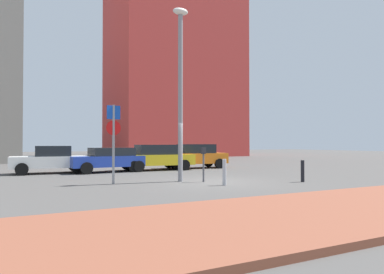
{
  "coord_description": "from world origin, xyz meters",
  "views": [
    {
      "loc": [
        -7.52,
        -12.94,
        1.64
      ],
      "look_at": [
        0.58,
        2.94,
        1.96
      ],
      "focal_mm": 32.86,
      "sensor_mm": 36.0,
      "label": 1
    }
  ],
  "objects_px": {
    "parked_car_blue": "(110,159)",
    "traffic_bollard_near": "(224,172)",
    "parked_car_orange": "(195,156)",
    "street_lamp": "(180,80)",
    "traffic_bollard_mid": "(303,171)",
    "parked_car_white": "(51,159)",
    "parked_car_yellow": "(156,157)",
    "parking_sign_post": "(114,134)",
    "parking_meter": "(203,160)"
  },
  "relations": [
    {
      "from": "parked_car_blue",
      "to": "parked_car_yellow",
      "type": "bearing_deg",
      "value": 2.45
    },
    {
      "from": "parked_car_yellow",
      "to": "traffic_bollard_mid",
      "type": "relative_size",
      "value": 5.08
    },
    {
      "from": "parked_car_yellow",
      "to": "traffic_bollard_mid",
      "type": "xyz_separation_m",
      "value": [
        3.2,
        -8.94,
        -0.34
      ]
    },
    {
      "from": "parked_car_blue",
      "to": "street_lamp",
      "type": "bearing_deg",
      "value": -76.71
    },
    {
      "from": "parked_car_white",
      "to": "parked_car_orange",
      "type": "xyz_separation_m",
      "value": [
        8.8,
        -0.1,
        0.05
      ]
    },
    {
      "from": "parked_car_yellow",
      "to": "parked_car_orange",
      "type": "xyz_separation_m",
      "value": [
        2.87,
        0.37,
        0.01
      ]
    },
    {
      "from": "parking_sign_post",
      "to": "street_lamp",
      "type": "bearing_deg",
      "value": -7.96
    },
    {
      "from": "parked_car_orange",
      "to": "traffic_bollard_near",
      "type": "relative_size",
      "value": 4.26
    },
    {
      "from": "traffic_bollard_mid",
      "to": "parked_car_blue",
      "type": "bearing_deg",
      "value": 124.41
    },
    {
      "from": "parked_car_blue",
      "to": "traffic_bollard_mid",
      "type": "relative_size",
      "value": 4.83
    },
    {
      "from": "parked_car_orange",
      "to": "parking_sign_post",
      "type": "xyz_separation_m",
      "value": [
        -7.02,
        -6.42,
        1.2
      ]
    },
    {
      "from": "parked_car_white",
      "to": "street_lamp",
      "type": "xyz_separation_m",
      "value": [
        4.57,
        -6.9,
        3.61
      ]
    },
    {
      "from": "parked_car_white",
      "to": "parked_car_orange",
      "type": "distance_m",
      "value": 8.8
    },
    {
      "from": "traffic_bollard_mid",
      "to": "parked_car_orange",
      "type": "bearing_deg",
      "value": 92.01
    },
    {
      "from": "parked_car_orange",
      "to": "traffic_bollard_near",
      "type": "height_order",
      "value": "parked_car_orange"
    },
    {
      "from": "parked_car_yellow",
      "to": "parked_car_orange",
      "type": "relative_size",
      "value": 1.07
    },
    {
      "from": "parked_car_orange",
      "to": "traffic_bollard_mid",
      "type": "bearing_deg",
      "value": -87.99
    },
    {
      "from": "parked_car_yellow",
      "to": "parking_meter",
      "type": "bearing_deg",
      "value": -94.48
    },
    {
      "from": "parked_car_orange",
      "to": "street_lamp",
      "type": "distance_m",
      "value": 8.77
    },
    {
      "from": "parking_meter",
      "to": "traffic_bollard_mid",
      "type": "xyz_separation_m",
      "value": [
        3.75,
        -1.9,
        -0.49
      ]
    },
    {
      "from": "parked_car_yellow",
      "to": "street_lamp",
      "type": "distance_m",
      "value": 7.49
    },
    {
      "from": "parked_car_white",
      "to": "traffic_bollard_mid",
      "type": "distance_m",
      "value": 13.11
    },
    {
      "from": "parked_car_yellow",
      "to": "street_lamp",
      "type": "xyz_separation_m",
      "value": [
        -1.35,
        -6.44,
        3.57
      ]
    },
    {
      "from": "street_lamp",
      "to": "traffic_bollard_mid",
      "type": "relative_size",
      "value": 8.14
    },
    {
      "from": "parked_car_yellow",
      "to": "traffic_bollard_mid",
      "type": "height_order",
      "value": "parked_car_yellow"
    },
    {
      "from": "parked_car_white",
      "to": "parked_car_blue",
      "type": "xyz_separation_m",
      "value": [
        3.08,
        -0.59,
        -0.02
      ]
    },
    {
      "from": "parked_car_white",
      "to": "traffic_bollard_near",
      "type": "xyz_separation_m",
      "value": [
        5.52,
        -8.93,
        -0.25
      ]
    },
    {
      "from": "street_lamp",
      "to": "traffic_bollard_near",
      "type": "xyz_separation_m",
      "value": [
        0.95,
        -2.02,
        -3.86
      ]
    },
    {
      "from": "parked_car_blue",
      "to": "traffic_bollard_mid",
      "type": "height_order",
      "value": "parked_car_blue"
    },
    {
      "from": "parking_sign_post",
      "to": "traffic_bollard_near",
      "type": "distance_m",
      "value": 4.7
    },
    {
      "from": "parked_car_yellow",
      "to": "traffic_bollard_near",
      "type": "bearing_deg",
      "value": -92.75
    },
    {
      "from": "parked_car_yellow",
      "to": "traffic_bollard_near",
      "type": "xyz_separation_m",
      "value": [
        -0.41,
        -8.47,
        -0.29
      ]
    },
    {
      "from": "parked_car_orange",
      "to": "traffic_bollard_mid",
      "type": "relative_size",
      "value": 4.75
    },
    {
      "from": "street_lamp",
      "to": "traffic_bollard_near",
      "type": "height_order",
      "value": "street_lamp"
    },
    {
      "from": "parked_car_blue",
      "to": "traffic_bollard_mid",
      "type": "distance_m",
      "value": 10.7
    },
    {
      "from": "parking_meter",
      "to": "traffic_bollard_mid",
      "type": "height_order",
      "value": "parking_meter"
    },
    {
      "from": "parked_car_yellow",
      "to": "parking_meter",
      "type": "height_order",
      "value": "parked_car_yellow"
    },
    {
      "from": "parking_meter",
      "to": "parking_sign_post",
      "type": "bearing_deg",
      "value": 164.53
    },
    {
      "from": "parked_car_orange",
      "to": "traffic_bollard_mid",
      "type": "distance_m",
      "value": 9.33
    },
    {
      "from": "parked_car_blue",
      "to": "traffic_bollard_near",
      "type": "bearing_deg",
      "value": -73.71
    },
    {
      "from": "parked_car_white",
      "to": "parking_sign_post",
      "type": "distance_m",
      "value": 6.87
    },
    {
      "from": "parked_car_blue",
      "to": "traffic_bollard_mid",
      "type": "xyz_separation_m",
      "value": [
        6.04,
        -8.82,
        -0.28
      ]
    },
    {
      "from": "parking_sign_post",
      "to": "parking_meter",
      "type": "bearing_deg",
      "value": -15.47
    },
    {
      "from": "parked_car_blue",
      "to": "traffic_bollard_mid",
      "type": "bearing_deg",
      "value": -55.59
    },
    {
      "from": "traffic_bollard_mid",
      "to": "traffic_bollard_near",
      "type": "bearing_deg",
      "value": 172.43
    },
    {
      "from": "street_lamp",
      "to": "traffic_bollard_mid",
      "type": "height_order",
      "value": "street_lamp"
    },
    {
      "from": "parked_car_blue",
      "to": "street_lamp",
      "type": "height_order",
      "value": "street_lamp"
    },
    {
      "from": "parked_car_orange",
      "to": "street_lamp",
      "type": "xyz_separation_m",
      "value": [
        -4.22,
        -6.81,
        3.56
      ]
    },
    {
      "from": "parking_sign_post",
      "to": "traffic_bollard_near",
      "type": "height_order",
      "value": "parking_sign_post"
    },
    {
      "from": "parked_car_white",
      "to": "parked_car_yellow",
      "type": "bearing_deg",
      "value": -4.47
    }
  ]
}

